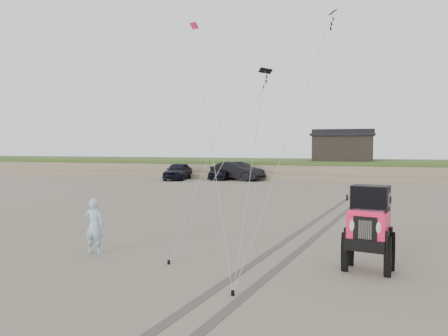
# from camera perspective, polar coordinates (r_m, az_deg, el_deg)

# --- Properties ---
(ground) EXTENTS (160.00, 160.00, 0.00)m
(ground) POSITION_cam_1_polar(r_m,az_deg,el_deg) (11.98, -0.19, -13.32)
(ground) COLOR #6B6054
(ground) RESTS_ON ground
(dune_ridge) EXTENTS (160.00, 14.25, 1.73)m
(dune_ridge) POSITION_cam_1_polar(r_m,az_deg,el_deg) (48.68, 12.86, -0.07)
(dune_ridge) COLOR #7A6B54
(dune_ridge) RESTS_ON ground
(cabin) EXTENTS (6.40, 5.40, 3.35)m
(cabin) POSITION_cam_1_polar(r_m,az_deg,el_deg) (48.01, 15.23, 2.74)
(cabin) COLOR black
(cabin) RESTS_ON dune_ridge
(truck_a) EXTENTS (2.57, 5.13, 1.68)m
(truck_a) POSITION_cam_1_polar(r_m,az_deg,el_deg) (42.88, -6.03, -0.39)
(truck_a) COLOR black
(truck_a) RESTS_ON ground
(truck_b) EXTENTS (5.69, 3.57, 1.77)m
(truck_b) POSITION_cam_1_polar(r_m,az_deg,el_deg) (42.04, 1.74, -0.38)
(truck_b) COLOR black
(truck_b) RESTS_ON ground
(truck_c) EXTENTS (3.72, 5.51, 1.48)m
(truck_c) POSITION_cam_1_polar(r_m,az_deg,el_deg) (43.12, 0.61, -0.49)
(truck_c) COLOR black
(truck_c) RESTS_ON ground
(jeep) EXTENTS (3.09, 5.25, 1.83)m
(jeep) POSITION_cam_1_polar(r_m,az_deg,el_deg) (12.35, 18.35, -8.60)
(jeep) COLOR #FF1B50
(jeep) RESTS_ON ground
(man) EXTENTS (0.67, 0.48, 1.73)m
(man) POSITION_cam_1_polar(r_m,az_deg,el_deg) (14.18, -16.59, -7.28)
(man) COLOR #84B3CC
(man) RESTS_ON ground
(kite_flock) EXTENTS (6.70, 6.75, 6.31)m
(kite_flock) POSITION_cam_1_polar(r_m,az_deg,el_deg) (20.54, 7.87, 20.71)
(kite_flock) COLOR black
(kite_flock) RESTS_ON ground
(stake_main) EXTENTS (0.08, 0.08, 0.12)m
(stake_main) POSITION_cam_1_polar(r_m,az_deg,el_deg) (12.71, -7.24, -12.10)
(stake_main) COLOR black
(stake_main) RESTS_ON ground
(stake_aux) EXTENTS (0.08, 0.08, 0.12)m
(stake_aux) POSITION_cam_1_polar(r_m,az_deg,el_deg) (10.16, 1.15, -16.00)
(stake_aux) COLOR black
(stake_aux) RESTS_ON ground
(tire_tracks) EXTENTS (5.22, 29.74, 0.01)m
(tire_tracks) POSITION_cam_1_polar(r_m,az_deg,el_deg) (19.34, 12.63, -7.09)
(tire_tracks) COLOR #4C443D
(tire_tracks) RESTS_ON ground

